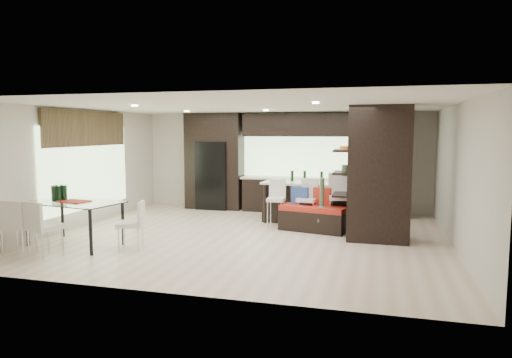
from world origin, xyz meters
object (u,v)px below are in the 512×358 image
(floor_vase, at_px, (322,206))
(dining_table, at_px, (75,224))
(stool_left, at_px, (276,208))
(bench, at_px, (313,218))
(chair_far, at_px, (19,229))
(stool_right, at_px, (339,208))
(chair_end, at_px, (131,227))
(stool_mid, at_px, (307,209))
(kitchen_island, at_px, (312,202))
(chair_near, at_px, (45,231))

(floor_vase, distance_m, dining_table, 5.02)
(stool_left, height_order, bench, stool_left)
(bench, relative_size, chair_far, 1.58)
(floor_vase, bearing_deg, stool_right, 37.63)
(bench, bearing_deg, chair_end, -128.88)
(stool_left, bearing_deg, dining_table, -143.37)
(stool_mid, distance_m, bench, 0.30)
(bench, bearing_deg, kitchen_island, 111.70)
(stool_left, relative_size, bench, 0.61)
(kitchen_island, relative_size, stool_left, 2.66)
(bench, distance_m, chair_far, 5.81)
(stool_right, distance_m, chair_end, 4.46)
(stool_left, bearing_deg, chair_far, -140.00)
(kitchen_island, relative_size, stool_right, 2.28)
(kitchen_island, height_order, bench, kitchen_island)
(stool_mid, bearing_deg, dining_table, -136.50)
(bench, distance_m, chair_end, 3.92)
(chair_near, xyz_separation_m, chair_far, (-0.55, 0.00, -0.00))
(stool_left, relative_size, floor_vase, 0.74)
(chair_far, distance_m, chair_end, 1.92)
(stool_right, bearing_deg, chair_end, -156.68)
(stool_right, bearing_deg, bench, -176.29)
(floor_vase, height_order, chair_end, floor_vase)
(stool_mid, xyz_separation_m, bench, (0.16, -0.19, -0.18))
(stool_mid, distance_m, dining_table, 4.86)
(floor_vase, xyz_separation_m, chair_near, (-4.44, -3.16, -0.13))
(chair_far, bearing_deg, dining_table, 49.70)
(bench, distance_m, floor_vase, 0.39)
(stool_right, bearing_deg, stool_mid, 165.44)
(stool_left, height_order, stool_right, stool_right)
(stool_left, relative_size, chair_far, 0.96)
(floor_vase, relative_size, dining_table, 0.67)
(chair_end, bearing_deg, chair_near, 108.24)
(stool_mid, height_order, chair_far, chair_far)
(stool_mid, xyz_separation_m, chair_near, (-4.08, -3.46, 0.00))
(kitchen_island, relative_size, chair_end, 2.82)
(chair_far, bearing_deg, stool_right, 26.18)
(kitchen_island, relative_size, stool_mid, 2.56)
(stool_left, height_order, chair_near, chair_near)
(kitchen_island, bearing_deg, chair_near, -128.54)
(chair_end, bearing_deg, dining_table, 73.41)
(stool_left, distance_m, floor_vase, 1.13)
(floor_vase, relative_size, chair_end, 1.43)
(chair_near, height_order, chair_end, chair_near)
(chair_far, relative_size, chair_end, 1.11)
(stool_right, bearing_deg, kitchen_island, 118.32)
(kitchen_island, xyz_separation_m, stool_left, (-0.72, -0.80, -0.05))
(bench, xyz_separation_m, chair_near, (-4.24, -3.28, 0.18))
(stool_left, bearing_deg, bench, -14.01)
(floor_vase, distance_m, chair_end, 4.01)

